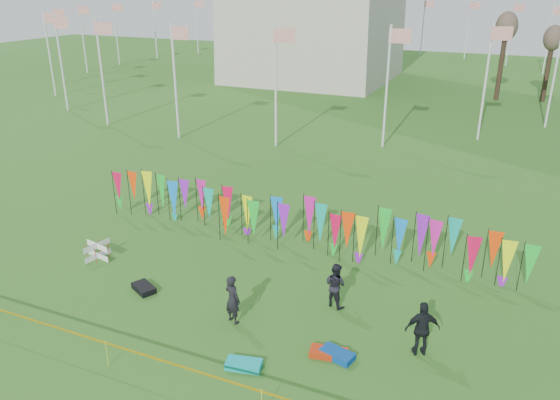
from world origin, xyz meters
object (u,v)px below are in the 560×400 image
at_px(box_kite, 97,251).
at_px(kite_bag_red, 329,353).
at_px(person_left, 233,299).
at_px(kite_bag_black, 144,288).
at_px(person_right, 422,329).
at_px(kite_bag_turquoise, 244,364).
at_px(person_mid, 335,285).
at_px(kite_bag_blue, 337,354).

distance_m(box_kite, kite_bag_red, 10.87).
bearing_deg(kite_bag_red, person_left, 173.07).
xyz_separation_m(person_left, kite_bag_black, (-3.92, 0.39, -0.75)).
height_order(person_right, kite_bag_turquoise, person_right).
bearing_deg(person_mid, kite_bag_blue, 128.34).
bearing_deg(kite_bag_red, kite_bag_turquoise, -144.36).
height_order(person_right, kite_bag_blue, person_right).
bearing_deg(person_left, person_mid, -119.95).
bearing_deg(person_right, person_mid, -50.69).
xyz_separation_m(person_mid, kite_bag_blue, (0.97, -2.69, -0.71)).
distance_m(person_mid, kite_bag_turquoise, 4.51).
bearing_deg(person_left, box_kite, 7.27).
distance_m(person_left, person_mid, 3.60).
height_order(box_kite, kite_bag_black, box_kite).
bearing_deg(person_right, person_left, -18.25).
bearing_deg(box_kite, person_left, -13.26).
relative_size(person_left, kite_bag_black, 1.80).
bearing_deg(kite_bag_black, person_right, 2.31).
relative_size(person_left, person_mid, 1.06).
distance_m(kite_bag_turquoise, kite_bag_blue, 2.82).
bearing_deg(kite_bag_turquoise, person_mid, 71.82).
xyz_separation_m(person_right, kite_bag_turquoise, (-4.62, -2.73, -0.79)).
bearing_deg(box_kite, kite_bag_black, -21.79).
distance_m(person_right, kite_bag_red, 2.90).
height_order(kite_bag_turquoise, kite_bag_red, kite_bag_turquoise).
bearing_deg(kite_bag_red, person_right, 25.96).
xyz_separation_m(person_mid, person_right, (3.23, -1.50, 0.08)).
height_order(person_mid, kite_bag_black, person_mid).
bearing_deg(person_left, kite_bag_turquoise, 146.20).
height_order(person_mid, kite_bag_blue, person_mid).
bearing_deg(person_mid, kite_bag_black, 34.26).
xyz_separation_m(person_mid, kite_bag_red, (0.72, -2.72, -0.71)).
height_order(person_left, kite_bag_turquoise, person_left).
relative_size(box_kite, kite_bag_turquoise, 0.69).
distance_m(person_mid, person_right, 3.56).
relative_size(person_mid, kite_bag_blue, 1.60).
xyz_separation_m(person_left, kite_bag_red, (3.50, -0.43, -0.76)).
bearing_deg(kite_bag_red, box_kite, 168.79).
bearing_deg(kite_bag_turquoise, kite_bag_red, 35.64).
xyz_separation_m(kite_bag_turquoise, kite_bag_blue, (2.36, 1.54, 0.00)).
bearing_deg(person_right, kite_bag_black, -23.48).
bearing_deg(kite_bag_red, person_mid, 104.82).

